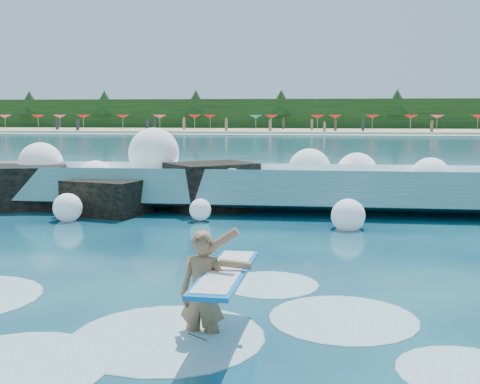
{
  "coord_description": "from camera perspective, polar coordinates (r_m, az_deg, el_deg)",
  "views": [
    {
      "loc": [
        2.98,
        -9.8,
        2.76
      ],
      "look_at": [
        1.5,
        2.0,
        1.2
      ],
      "focal_mm": 45.0,
      "sensor_mm": 36.0,
      "label": 1
    }
  ],
  "objects": [
    {
      "name": "ground",
      "position": [
        10.61,
        -9.52,
        -7.72
      ],
      "size": [
        200.0,
        200.0,
        0.0
      ],
      "primitive_type": "plane",
      "color": "#082441",
      "rests_on": "ground"
    },
    {
      "name": "beach",
      "position": [
        87.88,
        5.25,
        5.79
      ],
      "size": [
        140.0,
        20.0,
        0.4
      ],
      "primitive_type": "cube",
      "color": "tan",
      "rests_on": "ground"
    },
    {
      "name": "wet_band",
      "position": [
        76.9,
        4.96,
        5.44
      ],
      "size": [
        140.0,
        5.0,
        0.08
      ],
      "primitive_type": "cube",
      "color": "silver",
      "rests_on": "ground"
    },
    {
      "name": "treeline",
      "position": [
        97.84,
        5.46,
        7.31
      ],
      "size": [
        140.0,
        4.0,
        5.0
      ],
      "primitive_type": "cube",
      "color": "black",
      "rests_on": "ground"
    },
    {
      "name": "breaking_wave",
      "position": [
        17.73,
        -4.29,
        0.37
      ],
      "size": [
        18.98,
        2.91,
        1.64
      ],
      "color": "teal",
      "rests_on": "ground"
    },
    {
      "name": "rock_cluster",
      "position": [
        17.8,
        -12.77,
        0.0
      ],
      "size": [
        8.73,
        3.64,
        1.58
      ],
      "color": "black",
      "rests_on": "ground"
    },
    {
      "name": "surfer_with_board",
      "position": [
        7.54,
        -3.06,
        -9.24
      ],
      "size": [
        0.9,
        2.82,
        1.61
      ],
      "color": "#926544",
      "rests_on": "ground"
    },
    {
      "name": "wave_spray",
      "position": [
        17.55,
        -4.71,
        1.97
      ],
      "size": [
        14.67,
        4.38,
        2.43
      ],
      "color": "white",
      "rests_on": "ground"
    },
    {
      "name": "surf_foam",
      "position": [
        8.24,
        -9.93,
        -12.23
      ],
      "size": [
        8.96,
        5.46,
        0.12
      ],
      "color": "silver",
      "rests_on": "ground"
    },
    {
      "name": "beach_umbrellas",
      "position": [
        89.55,
        5.28,
        7.14
      ],
      "size": [
        110.08,
        6.81,
        0.5
      ],
      "color": "#148274",
      "rests_on": "ground"
    },
    {
      "name": "beachgoers",
      "position": [
        84.78,
        2.61,
        6.35
      ],
      "size": [
        98.58,
        13.62,
        1.9
      ],
      "color": "#3F332D",
      "rests_on": "ground"
    }
  ]
}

